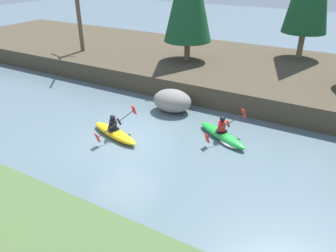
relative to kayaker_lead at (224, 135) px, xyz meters
The scene contains 6 objects.
ground_plane 4.14m from the kayaker_lead, 150.14° to the right, with size 90.00×90.00×0.00m, color slate.
riverbank_far 8.58m from the kayaker_lead, 114.71° to the left, with size 44.00×10.31×1.09m.
bare_tree_upstream 13.77m from the kayaker_lead, 157.38° to the left, with size 2.72×2.68×4.85m.
kayaker_lead is the anchor object (origin of this frame).
kayaker_middle 4.58m from the kayaker_lead, 153.27° to the right, with size 2.77×2.04×1.20m.
boulder_midstream 3.61m from the kayaker_lead, 155.88° to the left, with size 1.94×1.52×1.10m.
Camera 1 is at (7.49, -9.45, 6.73)m, focal length 35.00 mm.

